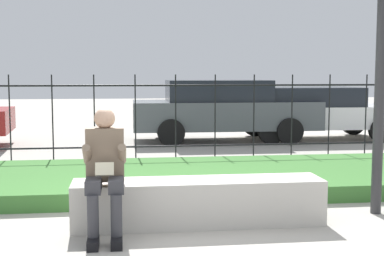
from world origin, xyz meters
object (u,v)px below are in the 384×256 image
at_px(person_seated_reader, 105,166).
at_px(car_parked_right, 314,111).
at_px(car_parked_center, 223,109).
at_px(stone_bench, 199,204).

bearing_deg(person_seated_reader, car_parked_right, 56.76).
distance_m(person_seated_reader, car_parked_right, 8.98).
relative_size(car_parked_center, car_parked_right, 1.02).
height_order(stone_bench, person_seated_reader, person_seated_reader).
height_order(stone_bench, car_parked_center, car_parked_center).
distance_m(stone_bench, car_parked_right, 8.22).
height_order(car_parked_center, car_parked_right, car_parked_center).
bearing_deg(car_parked_center, stone_bench, -101.93).
xyz_separation_m(person_seated_reader, car_parked_right, (4.92, 7.51, -0.02)).
height_order(person_seated_reader, car_parked_center, car_parked_center).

